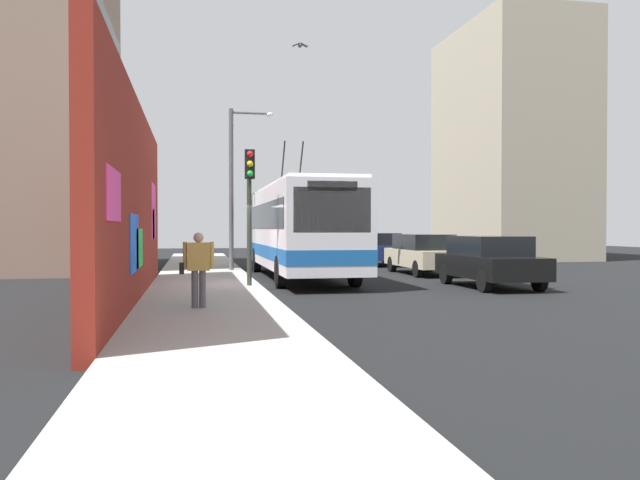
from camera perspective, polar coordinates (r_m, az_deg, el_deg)
The scene contains 14 objects.
ground_plane at distance 19.88m, azimuth -5.38°, elevation -4.22°, with size 80.00×80.00×0.00m, color black.
sidewalk_slab at distance 19.78m, azimuth -10.01°, elevation -4.04°, with size 48.00×3.20×0.15m, color #9E9B93.
graffiti_wall at distance 16.39m, azimuth -15.94°, elevation 3.03°, with size 15.22×0.32×4.81m.
building_far_left at distance 31.75m, azimuth -24.52°, elevation 10.68°, with size 11.08×7.05×14.37m.
building_far_right at distance 41.67m, azimuth 16.26°, elevation 8.11°, with size 10.27×6.19×13.95m.
city_bus at distance 23.55m, azimuth -1.88°, elevation 1.13°, with size 11.67×2.60×5.13m.
parked_car_black at distance 20.67m, azimuth 14.64°, elevation -1.73°, with size 4.30×1.92×1.58m.
parked_car_champagne at distance 26.04m, azimuth 9.06°, elevation -1.14°, with size 4.78×1.84×1.58m.
parked_car_navy at distance 32.08m, azimuth 5.15°, elevation -0.72°, with size 4.35×1.79×1.58m.
parked_car_red at distance 37.67m, azimuth 2.69°, elevation -0.45°, with size 4.47×1.90×1.58m.
pedestrian_near_wall at distance 13.89m, azimuth -10.64°, elevation -2.09°, with size 0.22×0.72×1.58m.
traffic_light at distance 18.98m, azimuth -6.20°, elevation 4.07°, with size 0.49×0.28×3.97m.
street_lamp at distance 26.38m, azimuth -7.35°, elevation 5.48°, with size 0.44×1.79×6.45m.
flying_pigeons at distance 24.10m, azimuth -1.76°, elevation 16.68°, with size 0.32×0.55×0.15m.
Camera 1 is at (-19.70, 1.97, 1.83)m, focal length 36.50 mm.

